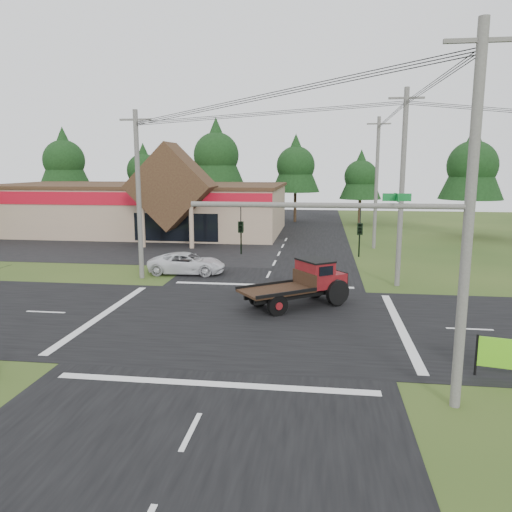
# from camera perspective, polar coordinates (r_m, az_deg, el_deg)

# --- Properties ---
(ground) EXTENTS (120.00, 120.00, 0.00)m
(ground) POSITION_cam_1_polar(r_m,az_deg,el_deg) (23.50, -1.15, -7.39)
(ground) COLOR #2A4318
(ground) RESTS_ON ground
(road_ns) EXTENTS (12.00, 120.00, 0.02)m
(road_ns) POSITION_cam_1_polar(r_m,az_deg,el_deg) (23.50, -1.15, -7.36)
(road_ns) COLOR black
(road_ns) RESTS_ON ground
(road_ew) EXTENTS (120.00, 12.00, 0.02)m
(road_ew) POSITION_cam_1_polar(r_m,az_deg,el_deg) (23.50, -1.15, -7.36)
(road_ew) COLOR black
(road_ew) RESTS_ON ground
(parking_apron) EXTENTS (28.00, 14.00, 0.02)m
(parking_apron) POSITION_cam_1_polar(r_m,az_deg,el_deg) (45.22, -15.22, 0.87)
(parking_apron) COLOR black
(parking_apron) RESTS_ON ground
(cvs_building) EXTENTS (30.40, 18.20, 9.19)m
(cvs_building) POSITION_cam_1_polar(r_m,az_deg,el_deg) (55.29, -12.79, 5.52)
(cvs_building) COLOR tan
(cvs_building) RESTS_ON ground
(traffic_signal_mast) EXTENTS (8.12, 0.24, 7.00)m
(traffic_signal_mast) POSITION_cam_1_polar(r_m,az_deg,el_deg) (15.08, 16.66, -0.50)
(traffic_signal_mast) COLOR #595651
(traffic_signal_mast) RESTS_ON ground
(utility_pole_nr) EXTENTS (2.00, 0.30, 11.00)m
(utility_pole_nr) POSITION_cam_1_polar(r_m,az_deg,el_deg) (15.28, 23.14, 3.84)
(utility_pole_nr) COLOR #595651
(utility_pole_nr) RESTS_ON ground
(utility_pole_nw) EXTENTS (2.00, 0.30, 10.50)m
(utility_pole_nw) POSITION_cam_1_polar(r_m,az_deg,el_deg) (32.26, -13.27, 6.91)
(utility_pole_nw) COLOR #595651
(utility_pole_nw) RESTS_ON ground
(utility_pole_ne) EXTENTS (2.00, 0.30, 11.50)m
(utility_pole_ne) POSITION_cam_1_polar(r_m,az_deg,el_deg) (30.51, 16.34, 7.54)
(utility_pole_ne) COLOR #595651
(utility_pole_ne) RESTS_ON ground
(utility_pole_n) EXTENTS (2.00, 0.30, 11.20)m
(utility_pole_n) POSITION_cam_1_polar(r_m,az_deg,el_deg) (44.40, 13.60, 8.20)
(utility_pole_n) COLOR #595651
(utility_pole_n) RESTS_ON ground
(tree_row_a) EXTENTS (6.72, 6.72, 12.12)m
(tree_row_a) POSITION_cam_1_polar(r_m,az_deg,el_deg) (70.54, -21.11, 10.36)
(tree_row_a) COLOR #332316
(tree_row_a) RESTS_ON ground
(tree_row_b) EXTENTS (5.60, 5.60, 10.10)m
(tree_row_b) POSITION_cam_1_polar(r_m,az_deg,el_deg) (68.27, -12.72, 9.68)
(tree_row_b) COLOR #332316
(tree_row_b) RESTS_ON ground
(tree_row_c) EXTENTS (7.28, 7.28, 13.13)m
(tree_row_c) POSITION_cam_1_polar(r_m,az_deg,el_deg) (64.56, -4.56, 11.67)
(tree_row_c) COLOR #332316
(tree_row_c) RESTS_ON ground
(tree_row_d) EXTENTS (6.16, 6.16, 11.11)m
(tree_row_d) POSITION_cam_1_polar(r_m,az_deg,el_deg) (64.23, 4.55, 10.47)
(tree_row_d) COLOR #332316
(tree_row_d) RESTS_ON ground
(tree_row_e) EXTENTS (5.04, 5.04, 9.09)m
(tree_row_e) POSITION_cam_1_polar(r_m,az_deg,el_deg) (62.32, 11.89, 9.06)
(tree_row_e) COLOR #332316
(tree_row_e) RESTS_ON ground
(tree_side_ne) EXTENTS (6.16, 6.16, 11.11)m
(tree_side_ne) POSITION_cam_1_polar(r_m,az_deg,el_deg) (54.15, 23.51, 9.71)
(tree_side_ne) COLOR #332316
(tree_side_ne) RESTS_ON ground
(antique_flatbed_truck) EXTENTS (5.93, 5.18, 2.40)m
(antique_flatbed_truck) POSITION_cam_1_polar(r_m,az_deg,el_deg) (25.52, 4.62, -3.19)
(antique_flatbed_truck) COLOR #5A0C11
(antique_flatbed_truck) RESTS_ON ground
(white_pickup) EXTENTS (5.15, 2.51, 1.41)m
(white_pickup) POSITION_cam_1_polar(r_m,az_deg,el_deg) (33.66, -7.89, -0.82)
(white_pickup) COLOR silver
(white_pickup) RESTS_ON ground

